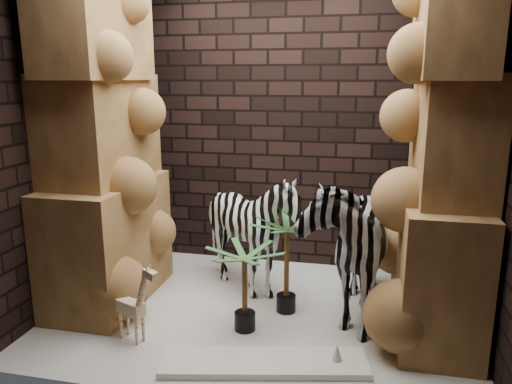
% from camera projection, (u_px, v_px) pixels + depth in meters
% --- Properties ---
extents(floor, '(3.50, 3.50, 0.00)m').
position_uv_depth(floor, '(259.00, 312.00, 4.24)').
color(floor, silver).
rests_on(floor, ground).
extents(wall_back, '(3.50, 0.00, 3.50)m').
position_uv_depth(wall_back, '(284.00, 126.00, 5.08)').
color(wall_back, black).
rests_on(wall_back, ground).
extents(wall_front, '(3.50, 0.00, 3.50)m').
position_uv_depth(wall_front, '(212.00, 169.00, 2.71)').
color(wall_front, black).
rests_on(wall_front, ground).
extents(wall_left, '(0.00, 3.00, 3.00)m').
position_uv_depth(wall_left, '(64.00, 135.00, 4.26)').
color(wall_left, black).
rests_on(wall_left, ground).
extents(wall_right, '(0.00, 3.00, 3.00)m').
position_uv_depth(wall_right, '(495.00, 148.00, 3.52)').
color(wall_right, black).
rests_on(wall_right, ground).
extents(rock_pillar_left, '(0.68, 1.30, 3.00)m').
position_uv_depth(rock_pillar_left, '(101.00, 137.00, 4.19)').
color(rock_pillar_left, tan).
rests_on(rock_pillar_left, floor).
extents(rock_pillar_right, '(0.58, 1.25, 3.00)m').
position_uv_depth(rock_pillar_right, '(447.00, 146.00, 3.59)').
color(rock_pillar_right, tan).
rests_on(rock_pillar_right, floor).
extents(zebra_right, '(0.73, 1.29, 1.50)m').
position_uv_depth(zebra_right, '(348.00, 229.00, 4.10)').
color(zebra_right, white).
rests_on(zebra_right, floor).
extents(zebra_left, '(1.10, 1.30, 1.09)m').
position_uv_depth(zebra_left, '(253.00, 238.00, 4.52)').
color(zebra_left, white).
rests_on(zebra_left, floor).
extents(giraffe_toy, '(0.37, 0.24, 0.68)m').
position_uv_depth(giraffe_toy, '(130.00, 299.00, 3.73)').
color(giraffe_toy, beige).
rests_on(giraffe_toy, floor).
extents(palm_front, '(0.36, 0.36, 0.84)m').
position_uv_depth(palm_front, '(287.00, 266.00, 4.17)').
color(palm_front, '#1B5E28').
rests_on(palm_front, floor).
extents(palm_back, '(0.36, 0.36, 0.71)m').
position_uv_depth(palm_back, '(245.00, 289.00, 3.87)').
color(palm_back, '#1B5E28').
rests_on(palm_back, floor).
extents(surfboard, '(1.51, 0.66, 0.05)m').
position_uv_depth(surfboard, '(264.00, 363.00, 3.45)').
color(surfboard, white).
rests_on(surfboard, floor).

